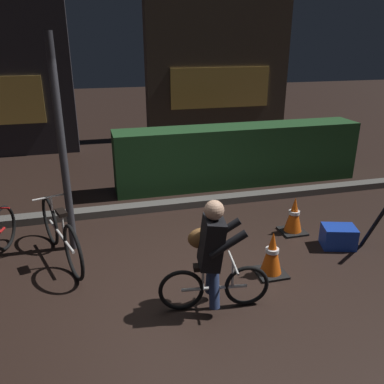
# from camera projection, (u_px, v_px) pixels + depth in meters

# --- Properties ---
(ground_plane) EXTENTS (40.00, 40.00, 0.00)m
(ground_plane) POSITION_uv_depth(u_px,v_px,m) (189.00, 281.00, 4.77)
(ground_plane) COLOR black
(sidewalk_curb) EXTENTS (12.00, 0.24, 0.12)m
(sidewalk_curb) POSITION_uv_depth(u_px,v_px,m) (156.00, 206.00, 6.73)
(sidewalk_curb) COLOR #56544F
(sidewalk_curb) RESTS_ON ground
(hedge_row) EXTENTS (4.80, 0.70, 1.15)m
(hedge_row) POSITION_uv_depth(u_px,v_px,m) (239.00, 155.00, 7.78)
(hedge_row) COLOR #214723
(hedge_row) RESTS_ON ground
(storefront_right) EXTENTS (4.08, 0.54, 5.00)m
(storefront_right) POSITION_uv_depth(u_px,v_px,m) (219.00, 46.00, 10.99)
(storefront_right) COLOR #42382D
(storefront_right) RESTS_ON ground
(street_post) EXTENTS (0.10, 0.10, 2.80)m
(street_post) POSITION_uv_depth(u_px,v_px,m) (62.00, 150.00, 5.03)
(street_post) COLOR #2D2D33
(street_post) RESTS_ON ground
(parked_bike_center_left) EXTENTS (0.60, 1.66, 0.80)m
(parked_bike_center_left) POSITION_uv_depth(u_px,v_px,m) (61.00, 234.00, 5.12)
(parked_bike_center_left) COLOR black
(parked_bike_center_left) RESTS_ON ground
(traffic_cone_near) EXTENTS (0.36, 0.36, 0.57)m
(traffic_cone_near) POSITION_uv_depth(u_px,v_px,m) (272.00, 254.00, 4.82)
(traffic_cone_near) COLOR black
(traffic_cone_near) RESTS_ON ground
(traffic_cone_far) EXTENTS (0.36, 0.36, 0.56)m
(traffic_cone_far) POSITION_uv_depth(u_px,v_px,m) (294.00, 216.00, 5.87)
(traffic_cone_far) COLOR black
(traffic_cone_far) RESTS_ON ground
(blue_crate) EXTENTS (0.51, 0.43, 0.30)m
(blue_crate) POSITION_uv_depth(u_px,v_px,m) (338.00, 237.00, 5.51)
(blue_crate) COLOR #193DB7
(blue_crate) RESTS_ON ground
(cyclist) EXTENTS (1.18, 0.57, 1.25)m
(cyclist) POSITION_uv_depth(u_px,v_px,m) (212.00, 255.00, 4.11)
(cyclist) COLOR black
(cyclist) RESTS_ON ground
(closed_umbrella) EXTENTS (0.07, 0.41, 0.79)m
(closed_umbrella) POSITION_uv_depth(u_px,v_px,m) (374.00, 226.00, 5.28)
(closed_umbrella) COLOR black
(closed_umbrella) RESTS_ON ground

